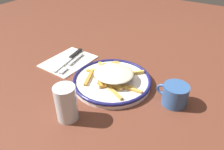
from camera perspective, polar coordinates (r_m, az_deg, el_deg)
ground_plane at (r=0.81m, az=-0.00°, el=-2.28°), size 2.60×2.60×0.00m
plate at (r=0.80m, az=-0.00°, el=-1.51°), size 0.29×0.29×0.03m
fries_heap at (r=0.79m, az=0.35°, el=0.23°), size 0.25×0.20×0.04m
napkin at (r=0.97m, az=-11.44°, el=3.69°), size 0.18×0.22×0.01m
fork at (r=0.94m, az=-10.63°, el=3.24°), size 0.04×0.18×0.01m
knife at (r=0.98m, az=-10.87°, el=4.57°), size 0.05×0.21×0.01m
water_glass at (r=0.65m, az=-12.06°, el=-7.31°), size 0.06×0.06×0.12m
coffee_mug at (r=0.73m, az=16.29°, el=-5.00°), size 0.11×0.08×0.07m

